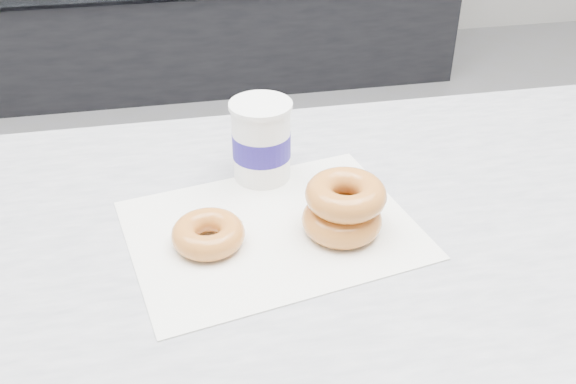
# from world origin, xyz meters

# --- Properties ---
(ground) EXTENTS (5.00, 5.00, 0.00)m
(ground) POSITION_xyz_m (0.00, 0.00, 0.00)
(ground) COLOR gray
(ground) RESTS_ON ground
(wax_paper) EXTENTS (0.38, 0.32, 0.00)m
(wax_paper) POSITION_xyz_m (-0.14, -0.54, 0.90)
(wax_paper) COLOR white
(wax_paper) RESTS_ON counter
(donut_single) EXTENTS (0.10, 0.10, 0.03)m
(donut_single) POSITION_xyz_m (-0.22, -0.56, 0.92)
(donut_single) COLOR #C88837
(donut_single) RESTS_ON wax_paper
(donut_stack) EXTENTS (0.11, 0.11, 0.07)m
(donut_stack) POSITION_xyz_m (-0.06, -0.56, 0.94)
(donut_stack) COLOR #C88837
(donut_stack) RESTS_ON wax_paper
(coffee_cup) EXTENTS (0.08, 0.08, 0.11)m
(coffee_cup) POSITION_xyz_m (-0.13, -0.42, 0.96)
(coffee_cup) COLOR white
(coffee_cup) RESTS_ON counter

